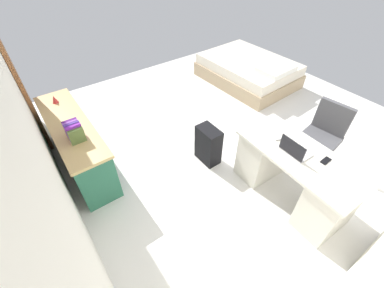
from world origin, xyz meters
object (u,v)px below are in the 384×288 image
(laptop, at_px, (294,150))
(desk, at_px, (293,175))
(office_chair, at_px, (320,140))
(computer_mouse, at_px, (278,138))
(suitcase_black, at_px, (208,145))
(figurine_small, at_px, (54,99))
(cell_phone_near_laptop, at_px, (326,161))
(bed, at_px, (248,71))
(credenza, at_px, (77,144))

(laptop, bearing_deg, desk, -139.59)
(office_chair, distance_m, computer_mouse, 0.88)
(office_chair, xyz_separation_m, suitcase_black, (0.93, 1.21, -0.14))
(desk, bearing_deg, figurine_small, 35.79)
(office_chair, height_order, suitcase_black, office_chair)
(suitcase_black, distance_m, computer_mouse, 1.00)
(desk, xyz_separation_m, cell_phone_near_laptop, (-0.21, -0.12, 0.36))
(bed, bearing_deg, credenza, 95.42)
(desk, distance_m, credenza, 2.86)
(desk, distance_m, suitcase_black, 1.19)
(credenza, distance_m, cell_phone_near_laptop, 3.12)
(desk, relative_size, office_chair, 1.56)
(cell_phone_near_laptop, distance_m, figurine_small, 3.56)
(desk, bearing_deg, laptop, 40.41)
(computer_mouse, height_order, figurine_small, figurine_small)
(cell_phone_near_laptop, bearing_deg, figurine_small, 33.18)
(figurine_small, bearing_deg, suitcase_black, -136.21)
(cell_phone_near_laptop, height_order, figurine_small, figurine_small)
(laptop, relative_size, computer_mouse, 3.17)
(computer_mouse, xyz_separation_m, cell_phone_near_laptop, (-0.54, -0.13, -0.01))
(bed, xyz_separation_m, suitcase_black, (-1.35, 2.17, 0.04))
(bed, distance_m, computer_mouse, 2.81)
(cell_phone_near_laptop, bearing_deg, credenza, 39.34)
(credenza, distance_m, suitcase_black, 1.82)
(figurine_small, bearing_deg, office_chair, -132.65)
(credenza, height_order, computer_mouse, computer_mouse)
(suitcase_black, bearing_deg, desk, -159.52)
(desk, xyz_separation_m, office_chair, (0.17, -0.79, 0.03))
(desk, xyz_separation_m, laptop, (0.07, 0.06, 0.40))
(office_chair, height_order, credenza, office_chair)
(cell_phone_near_laptop, bearing_deg, desk, 27.86)
(bed, height_order, figurine_small, figurine_small)
(laptop, bearing_deg, credenza, 42.60)
(suitcase_black, bearing_deg, credenza, 56.09)
(office_chair, bearing_deg, bed, -22.77)
(credenza, xyz_separation_m, bed, (0.35, -3.68, -0.13))
(credenza, relative_size, laptop, 5.67)
(bed, bearing_deg, computer_mouse, 140.44)
(desk, relative_size, suitcase_black, 2.58)
(office_chair, distance_m, figurine_small, 3.73)
(desk, xyz_separation_m, credenza, (2.11, 1.93, -0.01))
(suitcase_black, height_order, cell_phone_near_laptop, cell_phone_near_laptop)
(desk, relative_size, bed, 0.75)
(suitcase_black, height_order, figurine_small, figurine_small)
(computer_mouse, bearing_deg, bed, -37.59)
(credenza, bearing_deg, desk, -137.47)
(credenza, relative_size, figurine_small, 16.36)
(figurine_small, bearing_deg, cell_phone_near_laptop, -144.61)
(bed, distance_m, cell_phone_near_laptop, 3.17)
(bed, relative_size, figurine_small, 17.78)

